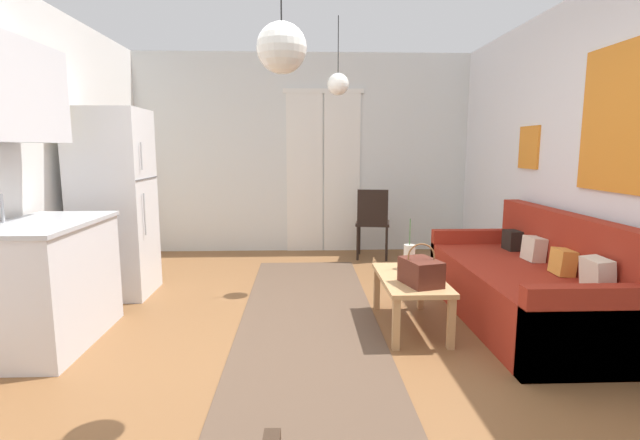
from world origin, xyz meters
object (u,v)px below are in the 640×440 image
object	(u,v)px
bamboo_vase	(409,256)
pendant_lamp_near	(282,48)
accent_chair	(373,220)
couch	(529,287)
pendant_lamp_far	(338,84)
coffee_table	(410,284)
handbag	(421,271)
refrigerator	(114,204)

from	to	relation	value
bamboo_vase	pendant_lamp_near	distance (m)	2.18
bamboo_vase	accent_chair	distance (m)	2.05
couch	pendant_lamp_far	world-z (taller)	pendant_lamp_far
coffee_table	couch	bearing A→B (deg)	4.83
couch	bamboo_vase	size ratio (longest dim) A/B	4.91
handbag	accent_chair	size ratio (longest dim) A/B	0.41
coffee_table	pendant_lamp_near	size ratio (longest dim) A/B	1.07
accent_chair	pendant_lamp_far	size ratio (longest dim) A/B	1.22
bamboo_vase	handbag	world-z (taller)	bamboo_vase
pendant_lamp_far	couch	bearing A→B (deg)	-35.33
pendant_lamp_far	coffee_table	bearing A→B (deg)	-66.50
accent_chair	pendant_lamp_near	bearing A→B (deg)	83.90
bamboo_vase	pendant_lamp_far	distance (m)	1.82
coffee_table	refrigerator	distance (m)	2.85
pendant_lamp_near	handbag	bearing A→B (deg)	41.94
couch	handbag	bearing A→B (deg)	-163.18
coffee_table	pendant_lamp_far	bearing A→B (deg)	113.50
couch	bamboo_vase	bearing A→B (deg)	168.83
handbag	pendant_lamp_far	distance (m)	2.09
couch	refrigerator	bearing A→B (deg)	166.38
couch	accent_chair	size ratio (longest dim) A/B	2.30
couch	accent_chair	distance (m)	2.43
handbag	accent_chair	world-z (taller)	accent_chair
accent_chair	coffee_table	bearing A→B (deg)	99.03
accent_chair	pendant_lamp_near	distance (m)	3.80
couch	handbag	xyz separation A→B (m)	(-0.97, -0.29, 0.22)
bamboo_vase	coffee_table	bearing A→B (deg)	-99.94
handbag	couch	bearing A→B (deg)	16.82
coffee_table	handbag	bearing A→B (deg)	-83.24
pendant_lamp_near	pendant_lamp_far	distance (m)	2.26
accent_chair	pendant_lamp_near	size ratio (longest dim) A/B	1.03
couch	coffee_table	distance (m)	1.00
bamboo_vase	refrigerator	xyz separation A→B (m)	(-2.68, 0.69, 0.37)
bamboo_vase	pendant_lamp_far	world-z (taller)	pendant_lamp_far
couch	pendant_lamp_far	distance (m)	2.51
refrigerator	pendant_lamp_near	bearing A→B (deg)	-50.43
bamboo_vase	handbag	xyz separation A→B (m)	(-0.02, -0.48, -0.00)
bamboo_vase	refrigerator	bearing A→B (deg)	165.53
coffee_table	refrigerator	size ratio (longest dim) A/B	0.53
coffee_table	pendant_lamp_far	world-z (taller)	pendant_lamp_far
bamboo_vase	refrigerator	size ratio (longest dim) A/B	0.24
refrigerator	couch	bearing A→B (deg)	-13.62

